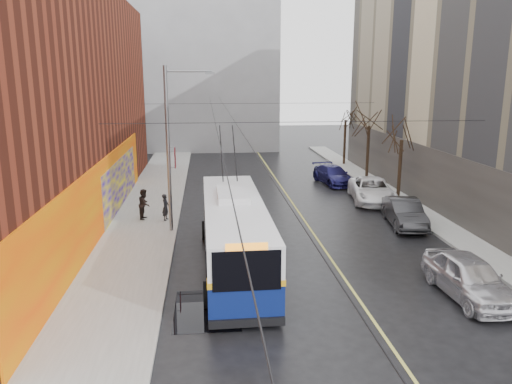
# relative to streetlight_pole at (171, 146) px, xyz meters

# --- Properties ---
(ground) EXTENTS (140.00, 140.00, 0.00)m
(ground) POSITION_rel_streetlight_pole_xyz_m (6.14, -10.00, -4.85)
(ground) COLOR black
(ground) RESTS_ON ground
(sidewalk_left) EXTENTS (4.00, 60.00, 0.15)m
(sidewalk_left) POSITION_rel_streetlight_pole_xyz_m (-1.86, 2.00, -4.77)
(sidewalk_left) COLOR gray
(sidewalk_left) RESTS_ON ground
(sidewalk_right) EXTENTS (2.00, 60.00, 0.15)m
(sidewalk_right) POSITION_rel_streetlight_pole_xyz_m (15.14, 2.00, -4.77)
(sidewalk_right) COLOR gray
(sidewalk_right) RESTS_ON ground
(lane_line) EXTENTS (0.12, 50.00, 0.01)m
(lane_line) POSITION_rel_streetlight_pole_xyz_m (7.64, 4.00, -4.84)
(lane_line) COLOR #BFB74C
(lane_line) RESTS_ON ground
(building_left) EXTENTS (12.11, 36.00, 14.00)m
(building_left) POSITION_rel_streetlight_pole_xyz_m (-9.85, 3.99, 2.14)
(building_left) COLOR #5D2012
(building_left) RESTS_ON ground
(building_far) EXTENTS (20.50, 12.10, 18.00)m
(building_far) POSITION_rel_streetlight_pole_xyz_m (0.14, 34.99, 4.17)
(building_far) COLOR gray
(building_far) RESTS_ON ground
(streetlight_pole) EXTENTS (2.65, 0.60, 9.00)m
(streetlight_pole) POSITION_rel_streetlight_pole_xyz_m (0.00, 0.00, 0.00)
(streetlight_pole) COLOR slate
(streetlight_pole) RESTS_ON ground
(catenary_wires) EXTENTS (18.00, 60.00, 0.22)m
(catenary_wires) POSITION_rel_streetlight_pole_xyz_m (3.60, 4.77, 1.40)
(catenary_wires) COLOR black
(tree_near) EXTENTS (3.20, 3.20, 6.40)m
(tree_near) POSITION_rel_streetlight_pole_xyz_m (15.14, 6.00, 0.13)
(tree_near) COLOR black
(tree_near) RESTS_ON ground
(tree_mid) EXTENTS (3.20, 3.20, 6.68)m
(tree_mid) POSITION_rel_streetlight_pole_xyz_m (15.14, 13.00, 0.41)
(tree_mid) COLOR black
(tree_mid) RESTS_ON ground
(tree_far) EXTENTS (3.20, 3.20, 6.57)m
(tree_far) POSITION_rel_streetlight_pole_xyz_m (15.14, 20.00, 0.30)
(tree_far) COLOR black
(tree_far) RESTS_ON ground
(puddle) EXTENTS (2.39, 3.48, 0.01)m
(puddle) POSITION_rel_streetlight_pole_xyz_m (1.75, -9.61, -4.84)
(puddle) COLOR black
(puddle) RESTS_ON ground
(pigeons_flying) EXTENTS (1.95, 2.68, 1.46)m
(pigeons_flying) POSITION_rel_streetlight_pole_xyz_m (4.03, -0.09, 2.28)
(pigeons_flying) COLOR slate
(trolleybus) EXTENTS (3.00, 12.36, 5.83)m
(trolleybus) POSITION_rel_streetlight_pole_xyz_m (3.04, -5.35, -3.23)
(trolleybus) COLOR #0B1855
(trolleybus) RESTS_ON ground
(parked_car_a) EXTENTS (2.14, 4.98, 1.67)m
(parked_car_a) POSITION_rel_streetlight_pole_xyz_m (11.94, -9.52, -4.01)
(parked_car_a) COLOR silver
(parked_car_a) RESTS_ON ground
(parked_car_b) EXTENTS (2.28, 4.95, 1.57)m
(parked_car_b) POSITION_rel_streetlight_pole_xyz_m (13.14, -0.06, -4.06)
(parked_car_b) COLOR #2B2C2E
(parked_car_b) RESTS_ON ground
(parked_car_c) EXTENTS (3.53, 6.14, 1.61)m
(parked_car_c) POSITION_rel_streetlight_pole_xyz_m (13.14, 5.73, -4.04)
(parked_car_c) COLOR white
(parked_car_c) RESTS_ON ground
(parked_car_d) EXTENTS (2.82, 5.26, 1.45)m
(parked_car_d) POSITION_rel_streetlight_pole_xyz_m (11.94, 11.63, -4.12)
(parked_car_d) COLOR #1A1854
(parked_car_d) RESTS_ON ground
(following_car) EXTENTS (2.42, 4.54, 1.47)m
(following_car) POSITION_rel_streetlight_pole_xyz_m (3.64, 6.30, -4.11)
(following_car) COLOR silver
(following_car) RESTS_ON ground
(pedestrian_a) EXTENTS (0.51, 0.65, 1.57)m
(pedestrian_a) POSITION_rel_streetlight_pole_xyz_m (-0.60, 2.03, -3.91)
(pedestrian_a) COLOR black
(pedestrian_a) RESTS_ON sidewalk_left
(pedestrian_b) EXTENTS (0.81, 0.97, 1.81)m
(pedestrian_b) POSITION_rel_streetlight_pole_xyz_m (-1.87, 2.43, -3.79)
(pedestrian_b) COLOR black
(pedestrian_b) RESTS_ON sidewalk_left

